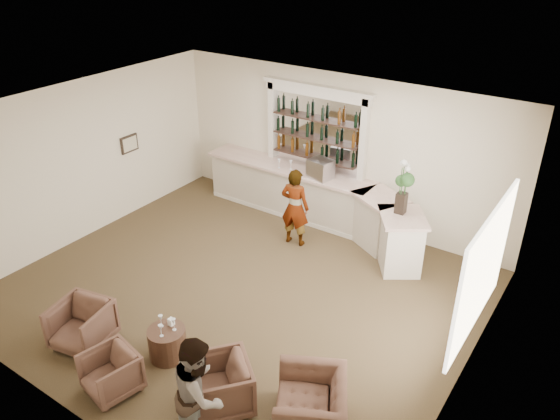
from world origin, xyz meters
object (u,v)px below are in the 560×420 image
(bar_counter, at_px, (317,201))
(sommelier, at_px, (295,207))
(armchair_right, at_px, (220,386))
(espresso_machine, at_px, (320,169))
(armchair_left, at_px, (82,325))
(guest, at_px, (200,393))
(cocktail_table, at_px, (168,343))
(armchair_far, at_px, (311,404))
(armchair_center, at_px, (111,373))
(flower_vase, at_px, (403,183))

(bar_counter, bearing_deg, sommelier, -87.57)
(armchair_right, bearing_deg, espresso_machine, 145.53)
(armchair_right, height_order, espresso_machine, espresso_machine)
(armchair_left, relative_size, armchair_right, 0.99)
(guest, distance_m, espresso_machine, 6.06)
(cocktail_table, height_order, sommelier, sommelier)
(bar_counter, bearing_deg, armchair_right, -73.07)
(espresso_machine, bearing_deg, sommelier, -81.53)
(bar_counter, height_order, sommelier, sommelier)
(armchair_far, distance_m, espresso_machine, 5.57)
(armchair_right, distance_m, armchair_far, 1.26)
(bar_counter, height_order, armchair_right, bar_counter)
(cocktail_table, relative_size, sommelier, 0.35)
(armchair_center, height_order, flower_vase, flower_vase)
(armchair_far, xyz_separation_m, espresso_machine, (-2.71, 4.77, 1.01))
(flower_vase, bearing_deg, armchair_right, -96.23)
(cocktail_table, bearing_deg, flower_vase, 67.37)
(cocktail_table, xyz_separation_m, armchair_left, (-1.30, -0.56, 0.13))
(flower_vase, bearing_deg, cocktail_table, -112.63)
(bar_counter, bearing_deg, guest, -73.05)
(armchair_center, xyz_separation_m, espresso_machine, (-0.06, 5.88, 1.02))
(guest, relative_size, flower_vase, 1.56)
(armchair_left, xyz_separation_m, armchair_far, (3.80, 0.71, -0.04))
(sommelier, height_order, armchair_right, sommelier)
(armchair_right, height_order, armchair_far, armchair_right)
(bar_counter, distance_m, flower_vase, 2.47)
(sommelier, bearing_deg, guest, 101.76)
(bar_counter, relative_size, espresso_machine, 11.94)
(guest, bearing_deg, espresso_machine, -13.59)
(armchair_right, xyz_separation_m, espresso_machine, (-1.53, 5.23, 0.97))
(armchair_left, relative_size, armchair_far, 0.79)
(guest, bearing_deg, sommelier, -10.34)
(armchair_center, bearing_deg, sommelier, 103.36)
(cocktail_table, bearing_deg, espresso_machine, 92.45)
(armchair_left, xyz_separation_m, armchair_center, (1.15, -0.40, -0.05))
(armchair_left, relative_size, espresso_machine, 1.74)
(bar_counter, relative_size, guest, 3.41)
(espresso_machine, bearing_deg, flower_vase, -4.03)
(armchair_center, bearing_deg, armchair_left, 173.03)
(sommelier, distance_m, armchair_center, 4.95)
(sommelier, relative_size, flower_vase, 1.55)
(armchair_far, bearing_deg, sommelier, -172.94)
(bar_counter, bearing_deg, armchair_center, -88.77)
(armchair_left, height_order, espresso_machine, espresso_machine)
(bar_counter, xyz_separation_m, cocktail_table, (0.28, -4.93, -0.32))
(cocktail_table, height_order, armchair_far, armchair_far)
(armchair_left, bearing_deg, guest, -18.08)
(armchair_right, xyz_separation_m, flower_vase, (0.52, 4.72, 1.36))
(armchair_left, distance_m, flower_vase, 6.03)
(armchair_center, xyz_separation_m, flower_vase, (1.99, 5.37, 1.42))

